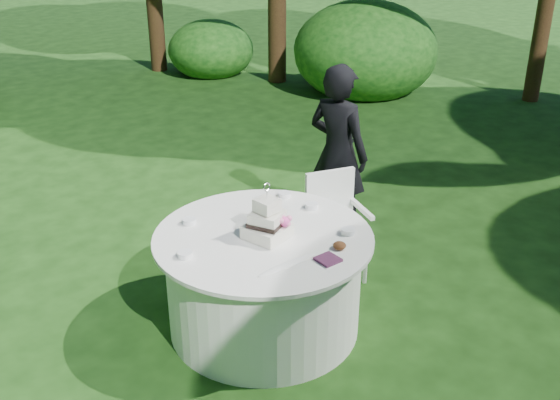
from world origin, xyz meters
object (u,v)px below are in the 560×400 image
object	(u,v)px
napkins	(328,259)
cake	(268,223)
guest	(338,154)
table	(264,281)
chair	(335,218)

from	to	relation	value
napkins	cake	size ratio (longest dim) A/B	0.34
guest	table	distance (m)	1.63
guest	table	size ratio (longest dim) A/B	1.05
napkins	chair	xyz separation A→B (m)	(0.80, 0.79, -0.26)
cake	chair	world-z (taller)	cake
guest	chair	distance (m)	0.74
chair	guest	bearing A→B (deg)	46.08
napkins	table	size ratio (longest dim) A/B	0.09
table	cake	bearing A→B (deg)	-82.46
napkins	table	world-z (taller)	napkins
napkins	guest	distance (m)	1.80
table	cake	size ratio (longest dim) A/B	3.77
napkins	guest	world-z (taller)	guest
table	guest	bearing A→B (deg)	27.92
table	chair	world-z (taller)	chair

